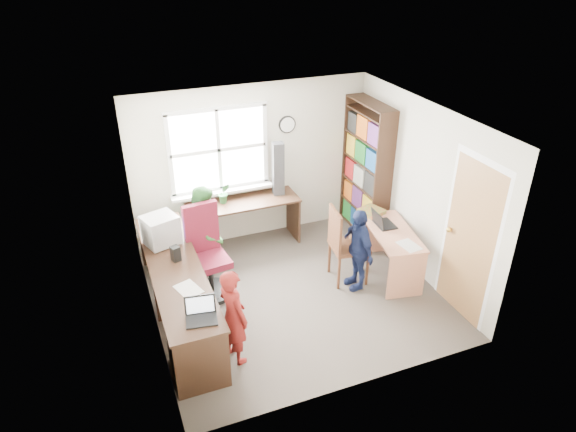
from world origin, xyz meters
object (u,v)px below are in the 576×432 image
at_px(swivel_chair, 207,257).
at_px(person_red, 233,316).
at_px(person_green, 207,233).
at_px(wooden_chair, 344,242).
at_px(crt_monitor, 161,230).
at_px(laptop_left, 201,314).
at_px(person_navy, 358,249).
at_px(laptop_right, 382,222).
at_px(potted_plant, 224,193).
at_px(right_desk, 392,243).
at_px(cd_tower, 278,169).
at_px(l_desk, 200,301).
at_px(bookshelf, 366,173).

bearing_deg(swivel_chair, person_red, -98.26).
distance_m(swivel_chair, person_green, 0.39).
relative_size(wooden_chair, crt_monitor, 2.24).
bearing_deg(laptop_left, crt_monitor, 104.12).
relative_size(laptop_left, person_navy, 0.31).
bearing_deg(laptop_right, person_red, 115.80).
xyz_separation_m(wooden_chair, person_navy, (0.11, -0.20, -0.01)).
bearing_deg(person_green, potted_plant, -1.07).
bearing_deg(swivel_chair, person_green, 68.31).
height_order(right_desk, cd_tower, cd_tower).
bearing_deg(wooden_chair, person_green, 162.57).
xyz_separation_m(laptop_left, laptop_right, (2.77, 1.10, -0.07)).
height_order(right_desk, laptop_left, laptop_left).
bearing_deg(l_desk, crt_monitor, 104.29).
height_order(laptop_right, person_green, person_green).
distance_m(right_desk, laptop_left, 2.99).
height_order(right_desk, person_navy, person_navy).
distance_m(crt_monitor, person_red, 1.62).
relative_size(potted_plant, person_red, 0.27).
distance_m(wooden_chair, cd_tower, 1.56).
height_order(l_desk, bookshelf, bookshelf).
relative_size(potted_plant, person_navy, 0.27).
bearing_deg(swivel_chair, right_desk, -19.12).
xyz_separation_m(swivel_chair, crt_monitor, (-0.52, 0.17, 0.42)).
relative_size(crt_monitor, potted_plant, 1.56).
relative_size(cd_tower, person_green, 0.60).
distance_m(right_desk, swivel_chair, 2.50).
bearing_deg(right_desk, person_red, -151.56).
xyz_separation_m(laptop_right, cd_tower, (-1.03, 1.31, 0.43)).
xyz_separation_m(laptop_right, person_red, (-2.42, -1.00, -0.14)).
relative_size(swivel_chair, potted_plant, 3.97).
xyz_separation_m(right_desk, crt_monitor, (-2.96, 0.70, 0.46)).
distance_m(right_desk, laptop_right, 0.32).
xyz_separation_m(wooden_chair, person_red, (-1.79, -0.92, -0.01)).
relative_size(bookshelf, cd_tower, 2.57).
relative_size(right_desk, crt_monitor, 2.57).
bearing_deg(person_red, laptop_left, 85.82).
bearing_deg(person_red, person_green, -23.50).
relative_size(person_red, person_green, 0.86).
relative_size(person_green, person_navy, 1.17).
distance_m(crt_monitor, person_green, 0.69).
bearing_deg(laptop_left, l_desk, 89.68).
distance_m(swivel_chair, laptop_right, 2.42).
height_order(cd_tower, person_green, cd_tower).
bearing_deg(bookshelf, laptop_left, -145.38).
bearing_deg(crt_monitor, laptop_left, -103.52).
bearing_deg(wooden_chair, l_desk, -162.56).
xyz_separation_m(swivel_chair, person_navy, (1.87, -0.62, 0.05)).
bearing_deg(swivel_chair, bookshelf, 7.56).
height_order(wooden_chair, cd_tower, cd_tower).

